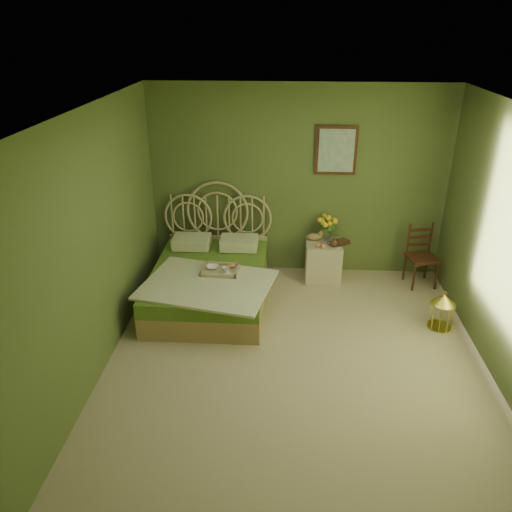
# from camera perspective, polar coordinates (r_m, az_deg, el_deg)

# --- Properties ---
(floor) EXTENTS (4.50, 4.50, 0.00)m
(floor) POSITION_cam_1_polar(r_m,az_deg,el_deg) (5.42, 4.59, -12.19)
(floor) COLOR tan
(floor) RESTS_ON ground
(ceiling) EXTENTS (4.50, 4.50, 0.00)m
(ceiling) POSITION_cam_1_polar(r_m,az_deg,el_deg) (4.35, 5.82, 16.05)
(ceiling) COLOR silver
(ceiling) RESTS_ON wall_back
(wall_back) EXTENTS (4.00, 0.00, 4.00)m
(wall_back) POSITION_cam_1_polar(r_m,az_deg,el_deg) (6.84, 4.78, 8.37)
(wall_back) COLOR #596736
(wall_back) RESTS_ON floor
(wall_left) EXTENTS (0.00, 4.50, 4.50)m
(wall_left) POSITION_cam_1_polar(r_m,az_deg,el_deg) (5.08, -18.03, 0.94)
(wall_left) COLOR #596736
(wall_left) RESTS_ON floor
(wall_art) EXTENTS (0.54, 0.04, 0.64)m
(wall_art) POSITION_cam_1_polar(r_m,az_deg,el_deg) (6.73, 9.16, 11.82)
(wall_art) COLOR #381E0F
(wall_art) RESTS_ON wall_back
(bed) EXTENTS (1.66, 2.10, 1.30)m
(bed) POSITION_cam_1_polar(r_m,az_deg,el_deg) (6.41, -5.29, -2.69)
(bed) COLOR tan
(bed) RESTS_ON floor
(nightstand) EXTENTS (0.48, 0.49, 0.96)m
(nightstand) POSITION_cam_1_polar(r_m,az_deg,el_deg) (6.97, 7.75, 0.13)
(nightstand) COLOR beige
(nightstand) RESTS_ON floor
(chair) EXTENTS (0.43, 0.43, 0.84)m
(chair) POSITION_cam_1_polar(r_m,az_deg,el_deg) (7.09, 18.43, 0.51)
(chair) COLOR #381E0F
(chair) RESTS_ON floor
(birdcage) EXTENTS (0.29, 0.29, 0.43)m
(birdcage) POSITION_cam_1_polar(r_m,az_deg,el_deg) (6.25, 20.45, -5.96)
(birdcage) COLOR gold
(birdcage) RESTS_ON floor
(book_lower) EXTENTS (0.22, 0.25, 0.02)m
(book_lower) POSITION_cam_1_polar(r_m,az_deg,el_deg) (6.91, 9.28, 1.55)
(book_lower) COLOR #381E0F
(book_lower) RESTS_ON nightstand
(book_upper) EXTENTS (0.23, 0.26, 0.02)m
(book_upper) POSITION_cam_1_polar(r_m,az_deg,el_deg) (6.90, 9.30, 1.71)
(book_upper) COLOR #472819
(book_upper) RESTS_ON nightstand
(cereal_bowl) EXTENTS (0.17, 0.17, 0.04)m
(cereal_bowl) POSITION_cam_1_polar(r_m,az_deg,el_deg) (6.20, -4.99, -1.29)
(cereal_bowl) COLOR white
(cereal_bowl) RESTS_ON bed
(coffee_cup) EXTENTS (0.10, 0.10, 0.08)m
(coffee_cup) POSITION_cam_1_polar(r_m,az_deg,el_deg) (6.07, -3.46, -1.63)
(coffee_cup) COLOR white
(coffee_cup) RESTS_ON bed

